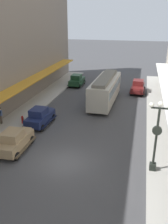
{
  "coord_description": "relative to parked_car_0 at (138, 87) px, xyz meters",
  "views": [
    {
      "loc": [
        5.08,
        -14.67,
        10.35
      ],
      "look_at": [
        0.0,
        6.0,
        1.8
      ],
      "focal_mm": 38.38,
      "sensor_mm": 36.0,
      "label": 1
    }
  ],
  "objects": [
    {
      "name": "parked_car_1",
      "position": [
        -9.22,
        -18.74,
        0.0
      ],
      "size": [
        2.2,
        4.28,
        1.84
      ],
      "color": "#997F5B",
      "rests_on": "ground"
    },
    {
      "name": "lamp_post_with_clock",
      "position": [
        1.74,
        -19.02,
        2.04
      ],
      "size": [
        1.42,
        0.44,
        5.16
      ],
      "color": "black",
      "rests_on": "sidewalk_right"
    },
    {
      "name": "fire_hydrant",
      "position": [
        -11.01,
        -13.93,
        -0.38
      ],
      "size": [
        0.24,
        0.24,
        0.82
      ],
      "color": "#B21E19",
      "rests_on": "sidewalk_left"
    },
    {
      "name": "ground_plane",
      "position": [
        -4.66,
        -19.46,
        -0.94
      ],
      "size": [
        200.0,
        200.0,
        0.0
      ],
      "primitive_type": "plane",
      "color": "#424244"
    },
    {
      "name": "pedestrian_1",
      "position": [
        -13.12,
        -14.48,
        0.07
      ],
      "size": [
        0.36,
        0.28,
        1.67
      ],
      "color": "#4C4238",
      "rests_on": "sidewalk_left"
    },
    {
      "name": "parked_car_3",
      "position": [
        -9.54,
        1.59,
        0.0
      ],
      "size": [
        2.15,
        4.26,
        1.84
      ],
      "color": "#193D23",
      "rests_on": "ground"
    },
    {
      "name": "parked_car_2",
      "position": [
        -9.23,
        -13.57,
        0.0
      ],
      "size": [
        2.26,
        4.3,
        1.84
      ],
      "color": "#19234C",
      "rests_on": "ground"
    },
    {
      "name": "streetcar",
      "position": [
        -3.89,
        -5.43,
        0.96
      ],
      "size": [
        2.78,
        9.67,
        3.46
      ],
      "color": "#ADA899",
      "rests_on": "ground"
    },
    {
      "name": "parked_car_0",
      "position": [
        0.0,
        0.0,
        0.0
      ],
      "size": [
        2.26,
        4.3,
        1.84
      ],
      "color": "#591919",
      "rests_on": "ground"
    }
  ]
}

